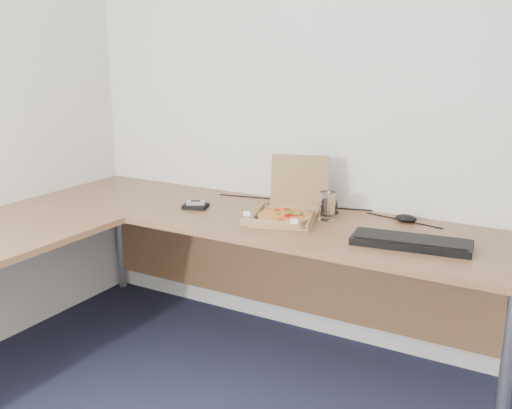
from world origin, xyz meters
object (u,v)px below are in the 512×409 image
Objects in this scene: pizza_box at (286,213)px; keyboard at (411,242)px; drinking_glass at (327,206)px; wallet at (196,206)px; desk at (151,234)px.

keyboard is (0.62, -0.08, -0.02)m from pizza_box.
drinking_glass is 0.49m from keyboard.
wallet is at bearing -167.87° from drinking_glass.
wallet is (-0.66, -0.14, -0.06)m from drinking_glass.
desk is 0.83m from drinking_glass.
pizza_box is at bearing -147.84° from drinking_glass.
drinking_glass is 1.14× the size of wallet.
desk is 7.62× the size of pizza_box.
desk is 0.63m from pizza_box.
keyboard reaches higher than wallet.
keyboard reaches higher than desk.
pizza_box is 0.63m from keyboard.
drinking_glass is at bearing 39.57° from desk.
keyboard is (1.09, 0.34, 0.04)m from desk.
drinking_glass is (0.17, 0.10, 0.03)m from pizza_box.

